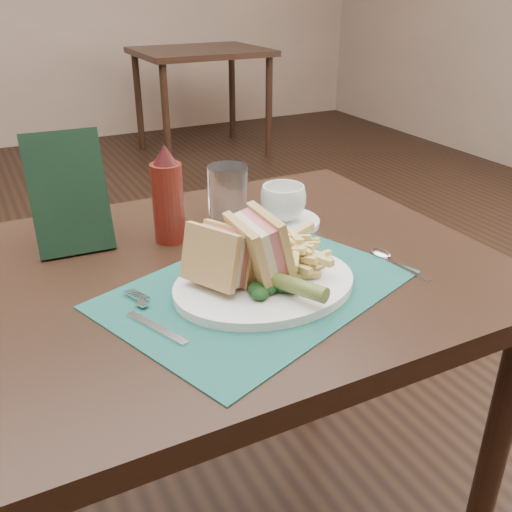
% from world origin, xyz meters
% --- Properties ---
extents(floor, '(7.00, 7.00, 0.00)m').
position_xyz_m(floor, '(0.00, 0.00, 0.00)').
color(floor, black).
rests_on(floor, ground).
extents(wall_back, '(6.00, 0.00, 6.00)m').
position_xyz_m(wall_back, '(0.00, 3.50, 0.00)').
color(wall_back, tan).
rests_on(wall_back, ground).
extents(table_main, '(0.90, 0.75, 0.75)m').
position_xyz_m(table_main, '(0.00, -0.50, 0.38)').
color(table_main, black).
rests_on(table_main, ground).
extents(table_bg_right, '(0.90, 0.75, 0.75)m').
position_xyz_m(table_bg_right, '(1.22, 2.66, 0.38)').
color(table_bg_right, black).
rests_on(table_bg_right, ground).
extents(placemat, '(0.55, 0.47, 0.00)m').
position_xyz_m(placemat, '(-0.01, -0.61, 0.75)').
color(placemat, '#195147').
rests_on(placemat, table_main).
extents(plate, '(0.30, 0.25, 0.01)m').
position_xyz_m(plate, '(0.00, -0.62, 0.76)').
color(plate, white).
rests_on(plate, placemat).
extents(sandwich_half_a, '(0.11, 0.12, 0.10)m').
position_xyz_m(sandwich_half_a, '(-0.09, -0.61, 0.82)').
color(sandwich_half_a, tan).
rests_on(sandwich_half_a, plate).
extents(sandwich_half_b, '(0.08, 0.12, 0.11)m').
position_xyz_m(sandwich_half_b, '(-0.02, -0.61, 0.82)').
color(sandwich_half_b, '#DAB56A').
rests_on(sandwich_half_b, plate).
extents(kale_garnish, '(0.11, 0.08, 0.03)m').
position_xyz_m(kale_garnish, '(-0.00, -0.67, 0.78)').
color(kale_garnish, black).
rests_on(kale_garnish, plate).
extents(pickle_spear, '(0.07, 0.12, 0.03)m').
position_xyz_m(pickle_spear, '(0.01, -0.68, 0.79)').
color(pickle_spear, '#516325').
rests_on(pickle_spear, plate).
extents(fries_pile, '(0.18, 0.20, 0.06)m').
position_xyz_m(fries_pile, '(0.06, -0.60, 0.80)').
color(fries_pile, tan).
rests_on(fries_pile, plate).
extents(fork, '(0.10, 0.17, 0.01)m').
position_xyz_m(fork, '(-0.19, -0.62, 0.76)').
color(fork, silver).
rests_on(fork, placemat).
extents(spoon, '(0.05, 0.15, 0.01)m').
position_xyz_m(spoon, '(0.25, -0.65, 0.76)').
color(spoon, silver).
rests_on(spoon, table_main).
extents(saucer, '(0.17, 0.17, 0.01)m').
position_xyz_m(saucer, '(0.16, -0.40, 0.76)').
color(saucer, white).
rests_on(saucer, table_main).
extents(coffee_cup, '(0.12, 0.12, 0.07)m').
position_xyz_m(coffee_cup, '(0.16, -0.40, 0.80)').
color(coffee_cup, white).
rests_on(coffee_cup, saucer).
extents(drinking_glass, '(0.10, 0.10, 0.13)m').
position_xyz_m(drinking_glass, '(0.05, -0.37, 0.81)').
color(drinking_glass, white).
rests_on(drinking_glass, table_main).
extents(ketchup_bottle, '(0.06, 0.06, 0.19)m').
position_xyz_m(ketchup_bottle, '(-0.07, -0.37, 0.84)').
color(ketchup_bottle, '#56150E').
rests_on(ketchup_bottle, table_main).
extents(check_presenter, '(0.14, 0.09, 0.21)m').
position_xyz_m(check_presenter, '(-0.24, -0.32, 0.86)').
color(check_presenter, black).
rests_on(check_presenter, table_main).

